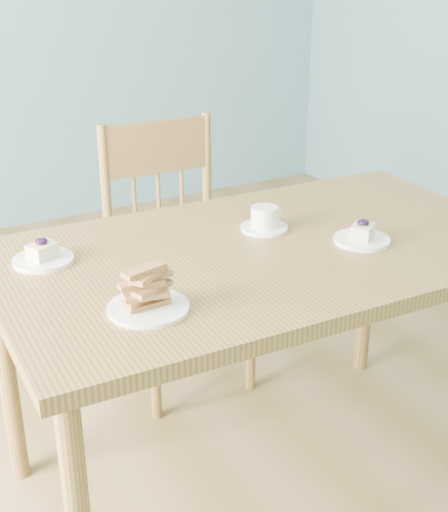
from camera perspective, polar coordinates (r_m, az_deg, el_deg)
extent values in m
cube|color=#987147|center=(2.47, -6.92, -17.56)|extent=(5.00, 5.00, 0.01)
cube|color=olive|center=(2.05, 3.39, 0.19)|extent=(1.57, 0.94, 0.04)
cylinder|color=olive|center=(2.34, -16.95, -9.07)|extent=(0.06, 0.06, 0.78)
cylinder|color=olive|center=(2.87, 11.40, -2.07)|extent=(0.06, 0.06, 0.78)
cube|color=olive|center=(2.71, -3.41, -1.18)|extent=(0.48, 0.46, 0.04)
cylinder|color=olive|center=(2.61, -5.54, -8.60)|extent=(0.04, 0.04, 0.46)
cylinder|color=olive|center=(2.76, 2.18, -6.54)|extent=(0.04, 0.04, 0.46)
cylinder|color=olive|center=(2.92, -8.44, -5.02)|extent=(0.04, 0.04, 0.46)
cylinder|color=olive|center=(3.05, -1.37, -3.37)|extent=(0.04, 0.04, 0.46)
cylinder|color=olive|center=(2.71, -9.42, 4.97)|extent=(0.04, 0.04, 0.52)
cylinder|color=olive|center=(2.86, -1.38, 6.32)|extent=(0.04, 0.04, 0.52)
cube|color=olive|center=(2.74, -5.41, 8.66)|extent=(0.40, 0.04, 0.20)
cylinder|color=olive|center=(2.78, -7.11, 3.29)|extent=(0.02, 0.02, 0.31)
cylinder|color=olive|center=(2.81, -5.21, 3.63)|extent=(0.02, 0.02, 0.31)
cylinder|color=olive|center=(2.85, -3.36, 3.97)|extent=(0.02, 0.02, 0.31)
cylinder|color=white|center=(2.11, 10.97, 1.27)|extent=(0.16, 0.16, 0.01)
cube|color=beige|center=(2.10, 11.02, 1.95)|extent=(0.09, 0.09, 0.04)
ellipsoid|color=black|center=(2.09, 11.08, 2.67)|extent=(0.03, 0.03, 0.02)
sphere|color=black|center=(2.10, 11.22, 2.73)|extent=(0.01, 0.01, 0.01)
sphere|color=black|center=(2.09, 10.78, 2.67)|extent=(0.01, 0.01, 0.01)
sphere|color=black|center=(2.08, 11.31, 2.58)|extent=(0.01, 0.01, 0.01)
cylinder|color=white|center=(2.00, -14.25, -0.30)|extent=(0.16, 0.16, 0.01)
cube|color=beige|center=(1.99, -14.33, 0.40)|extent=(0.09, 0.08, 0.04)
ellipsoid|color=black|center=(1.98, -14.41, 1.16)|extent=(0.03, 0.03, 0.02)
sphere|color=black|center=(1.98, -14.16, 1.24)|extent=(0.01, 0.01, 0.01)
sphere|color=black|center=(1.98, -14.70, 1.16)|extent=(0.01, 0.01, 0.01)
sphere|color=black|center=(1.97, -14.25, 1.07)|extent=(0.01, 0.01, 0.01)
cylinder|color=white|center=(2.16, 3.23, 2.27)|extent=(0.14, 0.14, 0.01)
cylinder|color=white|center=(2.15, 3.25, 3.16)|extent=(0.09, 0.09, 0.06)
cylinder|color=olive|center=(2.14, 3.27, 3.77)|extent=(0.07, 0.07, 0.00)
torus|color=white|center=(2.17, 4.10, 3.37)|extent=(0.05, 0.01, 0.05)
cylinder|color=white|center=(1.70, -6.08, -4.15)|extent=(0.19, 0.19, 0.01)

